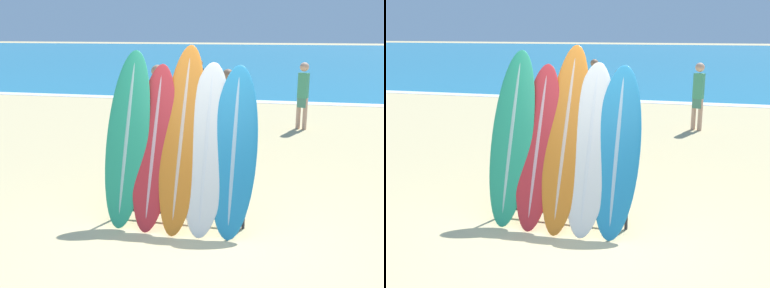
# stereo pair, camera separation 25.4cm
# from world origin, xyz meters

# --- Properties ---
(ground_plane) EXTENTS (160.00, 160.00, 0.00)m
(ground_plane) POSITION_xyz_m (0.00, 0.00, 0.00)
(ground_plane) COLOR tan
(ocean_water) EXTENTS (120.00, 60.00, 0.01)m
(ocean_water) POSITION_xyz_m (0.00, 39.87, 0.00)
(ocean_water) COLOR teal
(ocean_water) RESTS_ON ground_plane
(surfboard_rack) EXTENTS (1.68, 0.04, 0.82)m
(surfboard_rack) POSITION_xyz_m (-0.39, 0.47, 0.44)
(surfboard_rack) COLOR #28282D
(surfboard_rack) RESTS_ON ground_plane
(surfboard_slot_0) EXTENTS (0.55, 0.94, 2.14)m
(surfboard_slot_0) POSITION_xyz_m (-1.07, 0.55, 1.07)
(surfboard_slot_0) COLOR #289E70
(surfboard_slot_0) RESTS_ON ground_plane
(surfboard_slot_1) EXTENTS (0.52, 0.97, 1.97)m
(surfboard_slot_1) POSITION_xyz_m (-0.72, 0.53, 0.99)
(surfboard_slot_1) COLOR red
(surfboard_slot_1) RESTS_ON ground_plane
(surfboard_slot_2) EXTENTS (0.53, 1.20, 2.22)m
(surfboard_slot_2) POSITION_xyz_m (-0.37, 0.59, 1.11)
(surfboard_slot_2) COLOR orange
(surfboard_slot_2) RESTS_ON ground_plane
(surfboard_slot_3) EXTENTS (0.56, 1.05, 2.00)m
(surfboard_slot_3) POSITION_xyz_m (-0.05, 0.53, 1.00)
(surfboard_slot_3) COLOR silver
(surfboard_slot_3) RESTS_ON ground_plane
(surfboard_slot_4) EXTENTS (0.56, 0.97, 1.98)m
(surfboard_slot_4) POSITION_xyz_m (0.29, 0.52, 0.99)
(surfboard_slot_4) COLOR teal
(surfboard_slot_4) RESTS_ON ground_plane
(person_near_water) EXTENTS (0.29, 0.24, 1.76)m
(person_near_water) POSITION_xyz_m (-1.48, 3.33, 0.96)
(person_near_water) COLOR #A87A5B
(person_near_water) RESTS_ON ground_plane
(person_mid_beach) EXTENTS (0.27, 0.28, 1.65)m
(person_mid_beach) POSITION_xyz_m (-0.28, 4.05, 0.90)
(person_mid_beach) COLOR #846047
(person_mid_beach) RESTS_ON ground_plane
(person_far_left) EXTENTS (0.28, 0.23, 1.63)m
(person_far_left) POSITION_xyz_m (1.24, 6.50, 0.89)
(person_far_left) COLOR tan
(person_far_left) RESTS_ON ground_plane
(person_far_right) EXTENTS (0.25, 0.28, 1.61)m
(person_far_right) POSITION_xyz_m (-1.52, 7.37, 0.88)
(person_far_right) COLOR #846047
(person_far_right) RESTS_ON ground_plane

